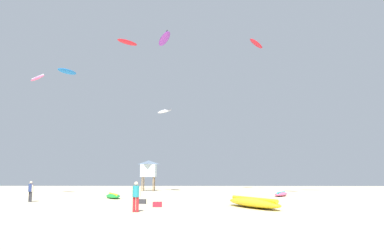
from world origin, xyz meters
TOP-DOWN VIEW (x-y plane):
  - ground_plane at (0.00, 0.00)m, footprint 120.00×120.00m
  - person_foreground at (-2.75, 3.87)m, footprint 0.54×0.37m
  - person_midground at (-12.18, 11.52)m, footprint 0.46×0.35m
  - kite_grounded_near at (8.72, 20.02)m, footprint 2.39×3.66m
  - kite_grounded_mid at (-7.03, 16.35)m, footprint 2.46×3.78m
  - kite_grounded_far at (4.01, 6.74)m, footprint 3.54×5.45m
  - lifeguard_tower at (-6.31, 33.11)m, footprint 2.30×2.30m
  - cooler_box at (-1.97, 7.21)m, footprint 0.56×0.36m
  - gear_bag at (-3.39, 9.89)m, footprint 0.56×0.36m
  - kite_aloft_1 at (-16.59, 20.61)m, footprint 2.69×2.48m
  - kite_aloft_2 at (9.03, 33.82)m, footprint 3.13×4.28m
  - kite_aloft_3 at (-3.37, 23.68)m, footprint 2.35×4.48m
  - kite_aloft_4 at (-16.60, 28.65)m, footprint 2.24×2.69m
  - kite_aloft_5 at (-3.83, 29.23)m, footprint 2.47×2.49m
  - kite_aloft_8 at (-8.51, 27.39)m, footprint 2.69×2.66m

SIDE VIEW (x-z plane):
  - ground_plane at x=0.00m, z-range 0.00..0.00m
  - cooler_box at x=-1.97m, z-range 0.00..0.32m
  - gear_bag at x=-3.39m, z-range 0.00..0.32m
  - kite_grounded_near at x=8.72m, z-range -0.02..0.43m
  - kite_grounded_mid at x=-7.03m, z-range -0.02..0.45m
  - kite_grounded_far at x=4.01m, z-range -0.04..0.65m
  - person_midground at x=-12.18m, z-range 0.13..1.69m
  - person_foreground at x=-2.75m, z-range 0.14..1.76m
  - lifeguard_tower at x=-6.31m, z-range 0.98..5.13m
  - kite_aloft_5 at x=-3.83m, z-range 9.98..10.67m
  - kite_aloft_1 at x=-16.59m, z-range 12.00..12.72m
  - kite_aloft_4 at x=-16.60m, z-range 15.20..15.88m
  - kite_aloft_3 at x=-3.37m, z-range 17.45..18.28m
  - kite_aloft_8 at x=-8.51m, z-range 18.73..19.22m
  - kite_aloft_2 at x=9.03m, z-range 20.76..21.57m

